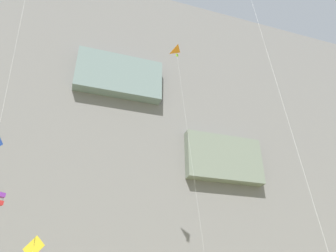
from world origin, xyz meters
The scene contains 4 objects.
cliff_face centered at (0.03, 69.14, 36.07)m, with size 180.00×29.50×72.15m.
kite_diamond_high_right centered at (-8.88, 38.28, 6.73)m, with size 3.02×3.77×7.99m.
kite_box_upper_right centered at (-13.18, 38.80, 11.54)m, with size 0.92×3.85×12.24m.
kite_delta_high_center centered at (6.42, 35.25, 33.13)m, with size 1.72×5.42×34.00m.
Camera 1 is at (-5.96, 2.29, 2.57)m, focal length 33.05 mm.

